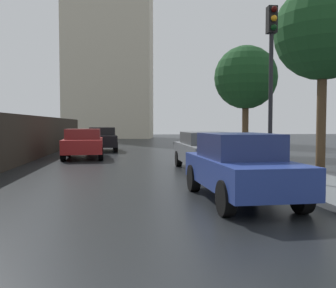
{
  "coord_description": "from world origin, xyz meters",
  "views": [
    {
      "loc": [
        0.17,
        -2.81,
        1.66
      ],
      "look_at": [
        1.22,
        7.33,
        1.13
      ],
      "focal_mm": 40.36,
      "sensor_mm": 36.0,
      "label": 1
    }
  ],
  "objects_px": {
    "car_red_near_kerb": "(84,143)",
    "street_tree_mid": "(323,32)",
    "car_grey_far_ahead": "(207,150)",
    "car_blue_mid_road": "(240,166)",
    "traffic_light": "(271,61)",
    "car_black_far_lane": "(102,139)",
    "street_tree_near": "(246,78)"
  },
  "relations": [
    {
      "from": "traffic_light",
      "to": "street_tree_near",
      "type": "distance_m",
      "value": 10.39
    },
    {
      "from": "car_grey_far_ahead",
      "to": "car_red_near_kerb",
      "type": "bearing_deg",
      "value": 130.86
    },
    {
      "from": "car_red_near_kerb",
      "to": "car_grey_far_ahead",
      "type": "xyz_separation_m",
      "value": [
        5.02,
        -5.58,
        -0.02
      ]
    },
    {
      "from": "street_tree_mid",
      "to": "traffic_light",
      "type": "bearing_deg",
      "value": -139.98
    },
    {
      "from": "street_tree_near",
      "to": "street_tree_mid",
      "type": "bearing_deg",
      "value": -87.64
    },
    {
      "from": "car_blue_mid_road",
      "to": "street_tree_mid",
      "type": "height_order",
      "value": "street_tree_mid"
    },
    {
      "from": "car_grey_far_ahead",
      "to": "street_tree_mid",
      "type": "height_order",
      "value": "street_tree_mid"
    },
    {
      "from": "car_grey_far_ahead",
      "to": "car_black_far_lane",
      "type": "height_order",
      "value": "car_black_far_lane"
    },
    {
      "from": "car_black_far_lane",
      "to": "traffic_light",
      "type": "bearing_deg",
      "value": 108.8
    },
    {
      "from": "car_red_near_kerb",
      "to": "car_black_far_lane",
      "type": "relative_size",
      "value": 1.06
    },
    {
      "from": "car_black_far_lane",
      "to": "traffic_light",
      "type": "xyz_separation_m",
      "value": [
        5.72,
        -13.55,
        2.69
      ]
    },
    {
      "from": "street_tree_mid",
      "to": "car_blue_mid_road",
      "type": "bearing_deg",
      "value": -132.56
    },
    {
      "from": "car_blue_mid_road",
      "to": "car_grey_far_ahead",
      "type": "relative_size",
      "value": 0.88
    },
    {
      "from": "car_grey_far_ahead",
      "to": "street_tree_mid",
      "type": "distance_m",
      "value": 5.79
    },
    {
      "from": "car_blue_mid_road",
      "to": "traffic_light",
      "type": "height_order",
      "value": "traffic_light"
    },
    {
      "from": "car_grey_far_ahead",
      "to": "traffic_light",
      "type": "distance_m",
      "value": 4.15
    },
    {
      "from": "street_tree_mid",
      "to": "car_red_near_kerb",
      "type": "bearing_deg",
      "value": 145.74
    },
    {
      "from": "car_red_near_kerb",
      "to": "traffic_light",
      "type": "relative_size",
      "value": 0.87
    },
    {
      "from": "car_red_near_kerb",
      "to": "car_blue_mid_road",
      "type": "distance_m",
      "value": 11.85
    },
    {
      "from": "car_blue_mid_road",
      "to": "car_grey_far_ahead",
      "type": "distance_m",
      "value": 5.33
    },
    {
      "from": "car_blue_mid_road",
      "to": "street_tree_mid",
      "type": "xyz_separation_m",
      "value": [
        4.37,
        4.76,
        4.14
      ]
    },
    {
      "from": "car_blue_mid_road",
      "to": "car_grey_far_ahead",
      "type": "bearing_deg",
      "value": 82.88
    },
    {
      "from": "street_tree_mid",
      "to": "car_grey_far_ahead",
      "type": "bearing_deg",
      "value": 172.02
    },
    {
      "from": "car_blue_mid_road",
      "to": "traffic_light",
      "type": "relative_size",
      "value": 0.84
    },
    {
      "from": "car_grey_far_ahead",
      "to": "car_blue_mid_road",
      "type": "bearing_deg",
      "value": -95.21
    },
    {
      "from": "car_blue_mid_road",
      "to": "traffic_light",
      "type": "distance_m",
      "value": 4.0
    },
    {
      "from": "car_black_far_lane",
      "to": "traffic_light",
      "type": "relative_size",
      "value": 0.82
    },
    {
      "from": "traffic_light",
      "to": "street_tree_mid",
      "type": "height_order",
      "value": "street_tree_mid"
    },
    {
      "from": "car_grey_far_ahead",
      "to": "traffic_light",
      "type": "relative_size",
      "value": 0.95
    },
    {
      "from": "street_tree_near",
      "to": "traffic_light",
      "type": "bearing_deg",
      "value": -103.53
    },
    {
      "from": "car_red_near_kerb",
      "to": "street_tree_mid",
      "type": "relative_size",
      "value": 0.64
    },
    {
      "from": "car_blue_mid_road",
      "to": "traffic_light",
      "type": "bearing_deg",
      "value": 53.42
    }
  ]
}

